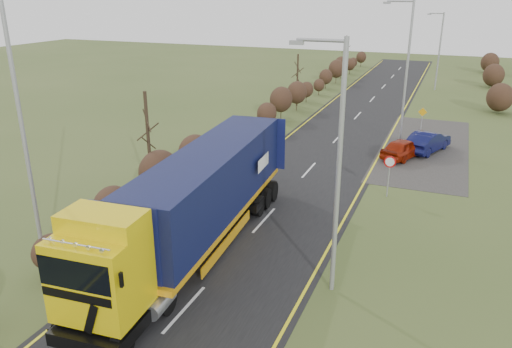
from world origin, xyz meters
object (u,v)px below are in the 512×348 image
object	(u,v)px
car_red_hatchback	(403,148)
speed_sign	(389,168)
streetlight_near	(336,160)
lorry	(198,198)
car_blue_sedan	(428,142)

from	to	relation	value
car_red_hatchback	speed_sign	bearing A→B (deg)	112.60
car_red_hatchback	streetlight_near	size ratio (longest dim) A/B	0.42
lorry	car_red_hatchback	bearing A→B (deg)	63.76
lorry	car_red_hatchback	world-z (taller)	lorry
streetlight_near	speed_sign	xyz separation A→B (m)	(0.77, 10.16, -3.54)
car_red_hatchback	speed_sign	size ratio (longest dim) A/B	1.67
lorry	speed_sign	size ratio (longest dim) A/B	6.67
car_blue_sedan	lorry	bearing A→B (deg)	87.39
streetlight_near	speed_sign	size ratio (longest dim) A/B	3.96
car_red_hatchback	car_blue_sedan	bearing A→B (deg)	-101.37
speed_sign	streetlight_near	bearing A→B (deg)	-94.34
lorry	car_blue_sedan	xyz separation A→B (m)	(8.27, 18.87, -1.75)
streetlight_near	speed_sign	bearing A→B (deg)	85.66
lorry	streetlight_near	bearing A→B (deg)	-11.88
streetlight_near	car_red_hatchback	bearing A→B (deg)	87.48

